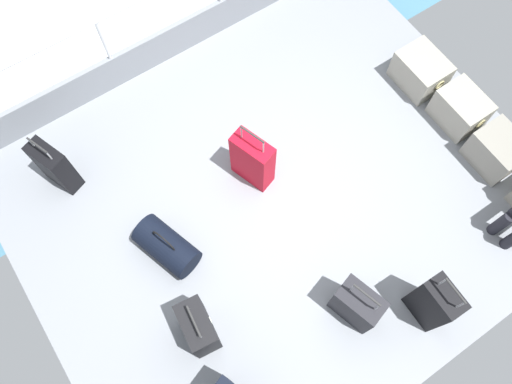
{
  "coord_description": "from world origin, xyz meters",
  "views": [
    {
      "loc": [
        1.47,
        -1.28,
        4.9
      ],
      "look_at": [
        -0.1,
        -0.23,
        0.25
      ],
      "focal_mm": 35.65,
      "sensor_mm": 36.0,
      "label": 1
    }
  ],
  "objects_px": {
    "cargo_crate_1": "(460,109)",
    "suitcase_1": "(199,328)",
    "cargo_crate_2": "(497,151)",
    "suitcase_0": "(357,305)",
    "duffel_bag": "(167,246)",
    "suitcase_3": "(55,166)",
    "suitcase_2": "(434,303)",
    "cargo_crate_0": "(420,71)",
    "suitcase_5": "(253,160)"
  },
  "relations": [
    {
      "from": "cargo_crate_0",
      "to": "cargo_crate_1",
      "type": "bearing_deg",
      "value": 2.43
    },
    {
      "from": "suitcase_3",
      "to": "suitcase_0",
      "type": "bearing_deg",
      "value": 31.04
    },
    {
      "from": "suitcase_5",
      "to": "cargo_crate_0",
      "type": "bearing_deg",
      "value": 88.15
    },
    {
      "from": "cargo_crate_1",
      "to": "suitcase_1",
      "type": "relative_size",
      "value": 0.78
    },
    {
      "from": "suitcase_0",
      "to": "suitcase_5",
      "type": "distance_m",
      "value": 1.7
    },
    {
      "from": "suitcase_0",
      "to": "suitcase_1",
      "type": "height_order",
      "value": "suitcase_0"
    },
    {
      "from": "cargo_crate_0",
      "to": "duffel_bag",
      "type": "relative_size",
      "value": 0.83
    },
    {
      "from": "cargo_crate_1",
      "to": "duffel_bag",
      "type": "xyz_separation_m",
      "value": [
        -0.45,
        -3.37,
        -0.03
      ]
    },
    {
      "from": "cargo_crate_0",
      "to": "suitcase_5",
      "type": "xyz_separation_m",
      "value": [
        -0.07,
        -2.19,
        0.15
      ]
    },
    {
      "from": "suitcase_2",
      "to": "suitcase_5",
      "type": "relative_size",
      "value": 1.03
    },
    {
      "from": "cargo_crate_2",
      "to": "duffel_bag",
      "type": "distance_m",
      "value": 3.5
    },
    {
      "from": "suitcase_1",
      "to": "suitcase_2",
      "type": "distance_m",
      "value": 2.09
    },
    {
      "from": "cargo_crate_1",
      "to": "suitcase_2",
      "type": "bearing_deg",
      "value": -50.31
    },
    {
      "from": "cargo_crate_2",
      "to": "suitcase_0",
      "type": "relative_size",
      "value": 0.75
    },
    {
      "from": "suitcase_2",
      "to": "cargo_crate_0",
      "type": "bearing_deg",
      "value": 140.53
    },
    {
      "from": "cargo_crate_2",
      "to": "suitcase_5",
      "type": "relative_size",
      "value": 0.61
    },
    {
      "from": "cargo_crate_1",
      "to": "suitcase_2",
      "type": "height_order",
      "value": "suitcase_2"
    },
    {
      "from": "suitcase_1",
      "to": "cargo_crate_2",
      "type": "bearing_deg",
      "value": 86.88
    },
    {
      "from": "suitcase_3",
      "to": "suitcase_5",
      "type": "relative_size",
      "value": 0.88
    },
    {
      "from": "suitcase_2",
      "to": "duffel_bag",
      "type": "xyz_separation_m",
      "value": [
        -1.84,
        -1.7,
        -0.19
      ]
    },
    {
      "from": "cargo_crate_0",
      "to": "cargo_crate_2",
      "type": "bearing_deg",
      "value": -0.26
    },
    {
      "from": "suitcase_3",
      "to": "cargo_crate_0",
      "type": "bearing_deg",
      "value": 73.68
    },
    {
      "from": "suitcase_1",
      "to": "suitcase_3",
      "type": "distance_m",
      "value": 2.17
    },
    {
      "from": "suitcase_0",
      "to": "duffel_bag",
      "type": "xyz_separation_m",
      "value": [
        -1.47,
        -1.15,
        -0.1
      ]
    },
    {
      "from": "suitcase_1",
      "to": "suitcase_2",
      "type": "height_order",
      "value": "suitcase_2"
    },
    {
      "from": "cargo_crate_0",
      "to": "cargo_crate_1",
      "type": "relative_size",
      "value": 1.04
    },
    {
      "from": "cargo_crate_2",
      "to": "suitcase_0",
      "type": "distance_m",
      "value": 2.23
    },
    {
      "from": "cargo_crate_1",
      "to": "suitcase_2",
      "type": "relative_size",
      "value": 0.61
    },
    {
      "from": "cargo_crate_2",
      "to": "suitcase_5",
      "type": "xyz_separation_m",
      "value": [
        -1.27,
        -2.19,
        0.14
      ]
    },
    {
      "from": "suitcase_5",
      "to": "duffel_bag",
      "type": "height_order",
      "value": "suitcase_5"
    },
    {
      "from": "cargo_crate_0",
      "to": "suitcase_2",
      "type": "xyz_separation_m",
      "value": [
        2.0,
        -1.65,
        0.16
      ]
    },
    {
      "from": "cargo_crate_1",
      "to": "suitcase_3",
      "type": "distance_m",
      "value": 4.25
    },
    {
      "from": "suitcase_5",
      "to": "cargo_crate_1",
      "type": "bearing_deg",
      "value": 72.92
    },
    {
      "from": "cargo_crate_1",
      "to": "suitcase_0",
      "type": "xyz_separation_m",
      "value": [
        1.02,
        -2.22,
        0.06
      ]
    },
    {
      "from": "suitcase_0",
      "to": "suitcase_2",
      "type": "bearing_deg",
      "value": 55.95
    },
    {
      "from": "cargo_crate_2",
      "to": "suitcase_1",
      "type": "bearing_deg",
      "value": -93.12
    },
    {
      "from": "suitcase_1",
      "to": "suitcase_2",
      "type": "relative_size",
      "value": 0.78
    },
    {
      "from": "cargo_crate_2",
      "to": "suitcase_3",
      "type": "relative_size",
      "value": 0.7
    },
    {
      "from": "cargo_crate_0",
      "to": "suitcase_0",
      "type": "xyz_separation_m",
      "value": [
        1.63,
        -2.2,
        0.07
      ]
    },
    {
      "from": "cargo_crate_0",
      "to": "duffel_bag",
      "type": "height_order",
      "value": "duffel_bag"
    },
    {
      "from": "cargo_crate_1",
      "to": "suitcase_2",
      "type": "xyz_separation_m",
      "value": [
        1.39,
        -1.67,
        0.16
      ]
    },
    {
      "from": "cargo_crate_0",
      "to": "cargo_crate_2",
      "type": "height_order",
      "value": "cargo_crate_2"
    },
    {
      "from": "suitcase_3",
      "to": "suitcase_5",
      "type": "bearing_deg",
      "value": 57.51
    },
    {
      "from": "cargo_crate_2",
      "to": "cargo_crate_0",
      "type": "bearing_deg",
      "value": 179.74
    },
    {
      "from": "suitcase_1",
      "to": "suitcase_2",
      "type": "bearing_deg",
      "value": 61.69
    },
    {
      "from": "suitcase_2",
      "to": "suitcase_3",
      "type": "xyz_separation_m",
      "value": [
        -3.13,
        -2.21,
        -0.04
      ]
    },
    {
      "from": "cargo_crate_0",
      "to": "duffel_bag",
      "type": "xyz_separation_m",
      "value": [
        0.16,
        -3.34,
        -0.03
      ]
    },
    {
      "from": "cargo_crate_1",
      "to": "duffel_bag",
      "type": "relative_size",
      "value": 0.8
    },
    {
      "from": "cargo_crate_0",
      "to": "suitcase_2",
      "type": "height_order",
      "value": "suitcase_2"
    },
    {
      "from": "suitcase_2",
      "to": "suitcase_0",
      "type": "bearing_deg",
      "value": -124.05
    }
  ]
}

